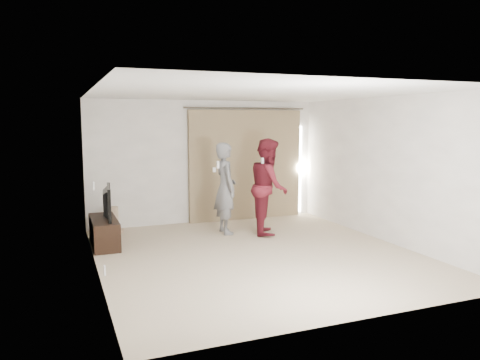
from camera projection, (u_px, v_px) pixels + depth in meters
name	position (u px, v px, depth m)	size (l,w,h in m)	color
floor	(257.00, 254.00, 7.64)	(5.50, 5.50, 0.00)	#BDAF8E
wall_back	(206.00, 162.00, 10.01)	(5.00, 0.04, 2.60)	white
wall_left	(95.00, 183.00, 6.56)	(0.04, 5.50, 2.60)	white
ceiling	(258.00, 93.00, 7.31)	(5.00, 5.50, 0.01)	silver
curtain	(247.00, 165.00, 10.29)	(2.80, 0.11, 2.46)	#9D8B60
tv_console	(104.00, 232.00, 8.16)	(0.43, 1.24, 0.48)	black
tv	(103.00, 202.00, 8.10)	(0.99, 0.13, 0.57)	black
scratching_post	(113.00, 222.00, 9.09)	(0.38, 0.38, 0.51)	tan
person_man	(225.00, 188.00, 8.99)	(0.42, 0.64, 1.76)	slate
person_woman	(269.00, 186.00, 8.97)	(0.98, 1.09, 1.84)	maroon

